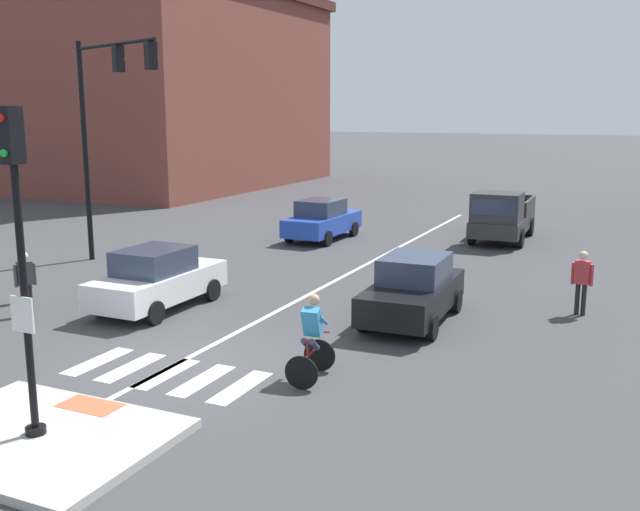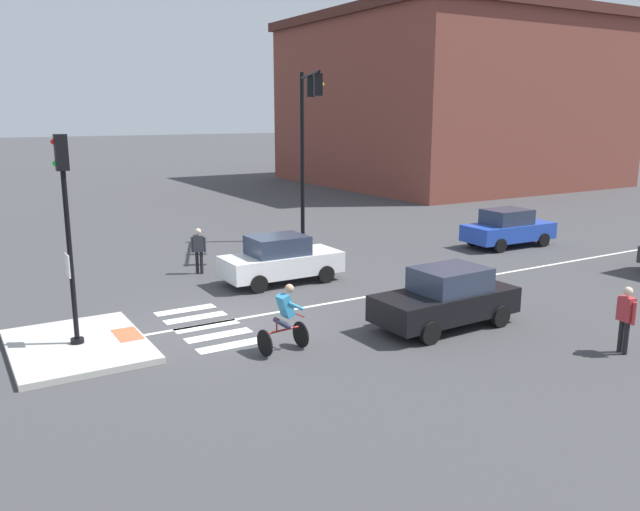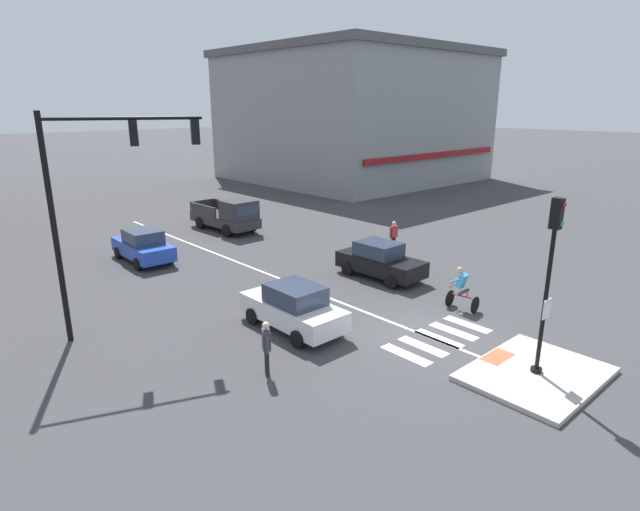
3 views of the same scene
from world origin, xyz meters
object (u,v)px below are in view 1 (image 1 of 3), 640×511
car_black_eastbound_mid (413,290)px  cyclist (312,336)px  pedestrian_at_curb_left (25,278)px  traffic_light_mast (103,113)px  pickup_truck_charcoal_eastbound_distant (501,217)px  car_blue_westbound_distant (322,220)px  signal_pole (20,244)px  pedestrian_waiting_far_side (582,278)px  car_white_westbound_near (157,279)px

car_black_eastbound_mid → cyclist: 4.67m
cyclist → pedestrian_at_curb_left: bearing=173.5°
traffic_light_mast → cyclist: size_ratio=4.42×
pickup_truck_charcoal_eastbound_distant → car_blue_westbound_distant: bearing=-158.9°
signal_pole → pedestrian_at_curb_left: signal_pole is taller
car_blue_westbound_distant → pedestrian_at_curb_left: (-2.20, -13.29, 0.17)m
car_black_eastbound_mid → pedestrian_at_curb_left: bearing=-158.0°
traffic_light_mast → car_blue_westbound_distant: 9.73m
car_blue_westbound_distant → pedestrian_at_curb_left: bearing=-99.4°
signal_pole → traffic_light_mast: bearing=125.7°
cyclist → pedestrian_waiting_far_side: 8.20m
cyclist → car_blue_westbound_distant: bearing=113.9°
car_black_eastbound_mid → car_blue_westbound_distant: bearing=125.6°
car_blue_westbound_distant → car_black_eastbound_mid: (6.88, -9.62, 0.00)m
car_white_westbound_near → pickup_truck_charcoal_eastbound_distant: (6.25, 13.90, 0.17)m
car_black_eastbound_mid → pedestrian_waiting_far_side: pedestrian_waiting_far_side is taller
car_black_eastbound_mid → pedestrian_waiting_far_side: (3.74, 2.34, 0.17)m
car_black_eastbound_mid → pickup_truck_charcoal_eastbound_distant: pickup_truck_charcoal_eastbound_distant is taller
car_blue_westbound_distant → car_black_eastbound_mid: bearing=-54.4°
cyclist → pedestrian_waiting_far_side: (4.32, 6.98, 0.11)m
signal_pole → pedestrian_waiting_far_side: bearing=58.0°
traffic_light_mast → pedestrian_at_curb_left: traffic_light_mast is taller
car_blue_westbound_distant → pedestrian_waiting_far_side: bearing=-34.4°
car_blue_westbound_distant → pickup_truck_charcoal_eastbound_distant: bearing=21.1°
traffic_light_mast → car_black_eastbound_mid: size_ratio=1.79×
car_blue_westbound_distant → pedestrian_waiting_far_side: 12.87m
signal_pole → cyclist: bearing=57.5°
signal_pole → pedestrian_waiting_far_side: size_ratio=3.05×
traffic_light_mast → pedestrian_at_curb_left: (2.21, -5.75, -4.10)m
car_black_eastbound_mid → traffic_light_mast: bearing=169.6°
car_blue_westbound_distant → pickup_truck_charcoal_eastbound_distant: (6.66, 2.58, 0.17)m
traffic_light_mast → car_blue_westbound_distant: bearing=59.7°
pedestrian_at_curb_left → pedestrian_waiting_far_side: 14.16m
pedestrian_at_curb_left → signal_pole: bearing=-42.9°
car_white_westbound_near → car_black_eastbound_mid: bearing=14.8°
signal_pole → car_black_eastbound_mid: 9.89m
traffic_light_mast → pickup_truck_charcoal_eastbound_distant: bearing=42.4°
car_blue_westbound_distant → car_black_eastbound_mid: same height
car_white_westbound_near → pickup_truck_charcoal_eastbound_distant: size_ratio=0.80×
car_white_westbound_near → pedestrian_waiting_far_side: pedestrian_waiting_far_side is taller
traffic_light_mast → car_blue_westbound_distant: traffic_light_mast is taller
car_blue_westbound_distant → pedestrian_at_curb_left: size_ratio=2.48×
pedestrian_at_curb_left → pedestrian_waiting_far_side: (12.82, 6.01, 0.00)m
car_white_westbound_near → pedestrian_at_curb_left: size_ratio=2.46×
car_black_eastbound_mid → cyclist: cyclist is taller
traffic_light_mast → car_white_westbound_near: (4.82, -3.78, -4.27)m
signal_pole → cyclist: signal_pole is taller
car_white_westbound_near → cyclist: bearing=-26.4°
pickup_truck_charcoal_eastbound_distant → cyclist: bearing=-91.2°
car_white_westbound_near → pickup_truck_charcoal_eastbound_distant: bearing=65.8°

